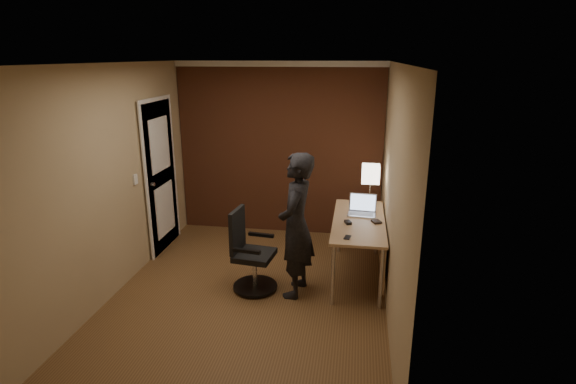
# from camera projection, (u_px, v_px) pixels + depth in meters

# --- Properties ---
(room) EXTENTS (4.00, 4.00, 4.00)m
(room) POSITION_uv_depth(u_px,v_px,m) (254.00, 147.00, 6.15)
(room) COLOR brown
(room) RESTS_ON ground
(desk) EXTENTS (0.60, 1.50, 0.73)m
(desk) POSITION_uv_depth(u_px,v_px,m) (365.00, 230.00, 5.27)
(desk) COLOR tan
(desk) RESTS_ON ground
(desk_lamp) EXTENTS (0.22, 0.22, 0.54)m
(desk_lamp) POSITION_uv_depth(u_px,v_px,m) (371.00, 174.00, 5.61)
(desk_lamp) COLOR silver
(desk_lamp) RESTS_ON desk
(laptop) EXTENTS (0.35, 0.28, 0.23)m
(laptop) POSITION_uv_depth(u_px,v_px,m) (362.00, 208.00, 5.44)
(laptop) COLOR silver
(laptop) RESTS_ON desk
(mouse) EXTENTS (0.09, 0.12, 0.03)m
(mouse) POSITION_uv_depth(u_px,v_px,m) (348.00, 222.00, 5.12)
(mouse) COLOR black
(mouse) RESTS_ON desk
(phone) EXTENTS (0.08, 0.12, 0.01)m
(phone) POSITION_uv_depth(u_px,v_px,m) (347.00, 237.00, 4.73)
(phone) COLOR black
(phone) RESTS_ON desk
(wallet) EXTENTS (0.13, 0.14, 0.02)m
(wallet) POSITION_uv_depth(u_px,v_px,m) (376.00, 222.00, 5.16)
(wallet) COLOR black
(wallet) RESTS_ON desk
(office_chair) EXTENTS (0.50, 0.55, 0.93)m
(office_chair) POSITION_uv_depth(u_px,v_px,m) (250.00, 256.00, 5.06)
(office_chair) COLOR black
(office_chair) RESTS_ON ground
(person) EXTENTS (0.46, 0.63, 1.61)m
(person) POSITION_uv_depth(u_px,v_px,m) (296.00, 226.00, 4.85)
(person) COLOR black
(person) RESTS_ON ground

